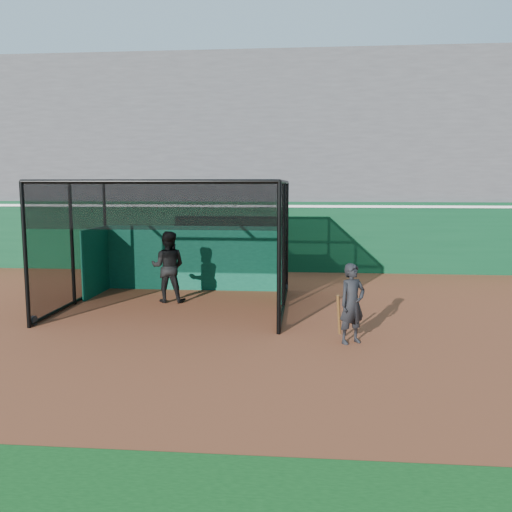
{
  "coord_description": "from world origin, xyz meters",
  "views": [
    {
      "loc": [
        2.21,
        -10.84,
        3.1
      ],
      "look_at": [
        1.05,
        2.0,
        1.4
      ],
      "focal_mm": 38.0,
      "sensor_mm": 36.0,
      "label": 1
    }
  ],
  "objects": [
    {
      "name": "on_deck_player",
      "position": [
        3.15,
        -0.34,
        0.79
      ],
      "size": [
        0.69,
        0.63,
        1.58
      ],
      "color": "black",
      "rests_on": "ground"
    },
    {
      "name": "batting_cage",
      "position": [
        -1.04,
        2.54,
        1.58
      ],
      "size": [
        5.54,
        4.8,
        3.17
      ],
      "color": "black",
      "rests_on": "ground"
    },
    {
      "name": "grandstand",
      "position": [
        0.0,
        12.27,
        4.48
      ],
      "size": [
        50.0,
        7.85,
        8.95
      ],
      "color": "#4C4C4F",
      "rests_on": "ground"
    },
    {
      "name": "ground",
      "position": [
        0.0,
        0.0,
        0.0
      ],
      "size": [
        120.0,
        120.0,
        0.0
      ],
      "primitive_type": "plane",
      "color": "brown",
      "rests_on": "ground"
    },
    {
      "name": "outfield_wall",
      "position": [
        0.0,
        8.5,
        1.29
      ],
      "size": [
        50.0,
        0.5,
        2.5
      ],
      "color": "#0B3C1F",
      "rests_on": "ground"
    },
    {
      "name": "batter",
      "position": [
        -1.39,
        3.06,
        0.94
      ],
      "size": [
        0.93,
        0.74,
        1.89
      ],
      "primitive_type": "imported",
      "rotation": [
        0.0,
        0.0,
        3.17
      ],
      "color": "black",
      "rests_on": "ground"
    }
  ]
}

